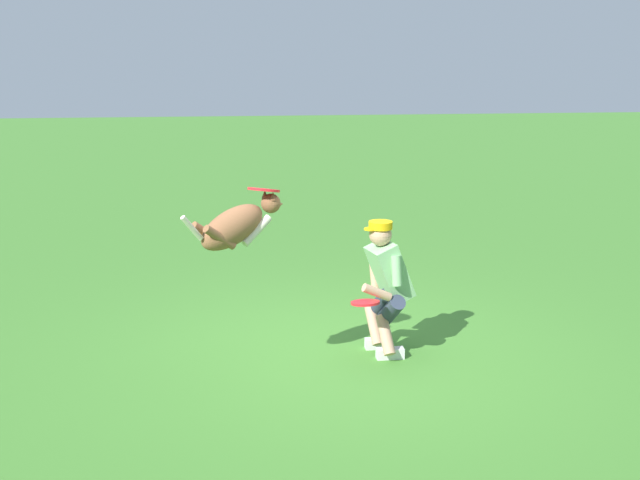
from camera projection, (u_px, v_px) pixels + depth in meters
ground_plane at (336, 355)px, 7.60m from camera, size 60.00×60.00×0.00m
person at (386, 283)px, 7.49m from camera, size 0.55×0.66×1.29m
dog at (237, 225)px, 6.64m from camera, size 0.89×0.67×0.50m
frisbee_flying at (264, 190)px, 6.80m from camera, size 0.36×0.36×0.08m
frisbee_held at (365, 303)px, 7.19m from camera, size 0.28×0.28×0.06m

